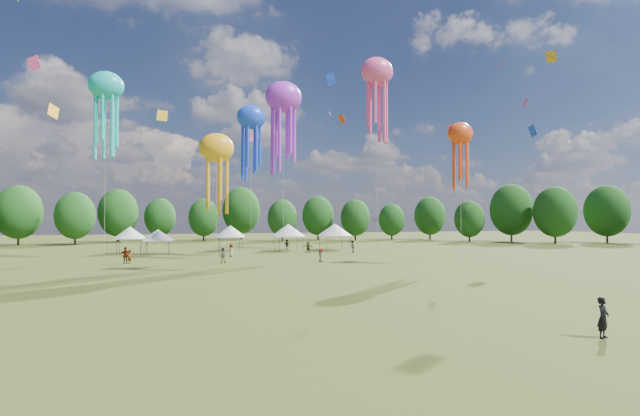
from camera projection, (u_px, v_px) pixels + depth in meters
name	position (u px, v px, depth m)	size (l,w,h in m)	color
ground	(438.00, 335.00, 20.12)	(300.00, 300.00, 0.00)	#384416
observer_main	(603.00, 318.00, 19.62)	(0.64, 0.42, 1.76)	black
spectator_near	(223.00, 256.00, 53.25)	(0.85, 0.67, 1.76)	gray
spectators_far	(275.00, 249.00, 65.17)	(32.52, 24.19, 1.91)	gray
festival_tents	(248.00, 231.00, 72.90)	(37.43, 8.80, 4.43)	#47474C
show_kites	(297.00, 108.00, 64.09)	(45.86, 28.61, 32.40)	#1C45FD
small_kites	(257.00, 41.00, 60.84)	(76.90, 64.30, 43.30)	#1C45FD
treeline	(220.00, 211.00, 78.67)	(201.57, 95.24, 13.43)	#38281C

